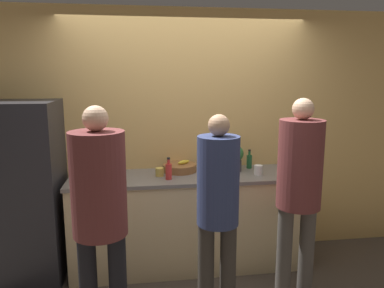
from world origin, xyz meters
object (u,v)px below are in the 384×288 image
object	(u,v)px
bottle_dark	(107,174)
fruit_bowl	(180,168)
person_left	(99,204)
cup_white	(258,170)
cup_yellow	(160,172)
bottle_red	(169,171)
utensil_crock	(85,169)
bottle_green	(249,161)
person_center	(218,202)
potted_plant	(235,157)
refrigerator	(20,193)
person_right	(299,182)

from	to	relation	value
bottle_dark	fruit_bowl	bearing A→B (deg)	25.03
person_left	fruit_bowl	bearing A→B (deg)	59.59
bottle_dark	cup_white	bearing A→B (deg)	3.67
person_left	cup_yellow	bearing A→B (deg)	65.09
bottle_red	cup_yellow	world-z (taller)	bottle_red
fruit_bowl	cup_white	xyz separation A→B (m)	(0.76, -0.23, 0.01)
cup_white	fruit_bowl	bearing A→B (deg)	162.98
cup_white	utensil_crock	bearing A→B (deg)	173.59
bottle_green	fruit_bowl	bearing A→B (deg)	-177.72
bottle_green	person_center	bearing A→B (deg)	-118.41
person_left	bottle_red	bearing A→B (deg)	58.30
fruit_bowl	cup_yellow	world-z (taller)	fruit_bowl
potted_plant	refrigerator	bearing A→B (deg)	-176.93
bottle_red	cup_yellow	bearing A→B (deg)	122.10
cup_yellow	person_right	bearing A→B (deg)	-32.80
bottle_red	cup_white	bearing A→B (deg)	2.72
person_left	person_right	size ratio (longest dim) A/B	0.99
cup_yellow	person_center	bearing A→B (deg)	-64.90
bottle_green	person_left	bearing A→B (deg)	-140.06
utensil_crock	bottle_red	xyz separation A→B (m)	(0.80, -0.23, 0.01)
fruit_bowl	utensil_crock	distance (m)	0.94
cup_white	cup_yellow	world-z (taller)	cup_white
utensil_crock	potted_plant	bearing A→B (deg)	-0.58
person_center	fruit_bowl	bearing A→B (deg)	100.55
person_left	person_center	size ratio (longest dim) A/B	1.05
person_right	utensil_crock	xyz separation A→B (m)	(-1.84, 0.83, -0.03)
person_left	person_center	world-z (taller)	person_left
person_left	bottle_green	bearing A→B (deg)	39.94
fruit_bowl	bottle_green	size ratio (longest dim) A/B	1.72
cup_yellow	utensil_crock	bearing A→B (deg)	171.52
potted_plant	person_center	bearing A→B (deg)	-111.86
refrigerator	utensil_crock	world-z (taller)	refrigerator
cup_white	bottle_dark	bearing A→B (deg)	-176.33
utensil_crock	cup_yellow	bearing A→B (deg)	-8.48
refrigerator	cup_white	distance (m)	2.28
refrigerator	utensil_crock	bearing A→B (deg)	12.32
utensil_crock	bottle_red	size ratio (longest dim) A/B	1.31
bottle_red	cup_yellow	distance (m)	0.15
person_right	potted_plant	xyz separation A→B (m)	(-0.34, 0.81, 0.04)
person_center	person_left	bearing A→B (deg)	-169.24
fruit_bowl	bottle_red	size ratio (longest dim) A/B	1.63
refrigerator	bottle_red	bearing A→B (deg)	-4.41
bottle_red	bottle_green	bearing A→B (deg)	19.13
person_center	cup_white	size ratio (longest dim) A/B	17.32
person_center	bottle_green	distance (m)	1.18
cup_white	bottle_red	bearing A→B (deg)	-177.28
bottle_green	refrigerator	bearing A→B (deg)	-174.97
person_left	bottle_green	size ratio (longest dim) A/B	8.63
refrigerator	bottle_dark	world-z (taller)	refrigerator
person_center	bottle_dark	xyz separation A→B (m)	(-0.89, 0.68, 0.08)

